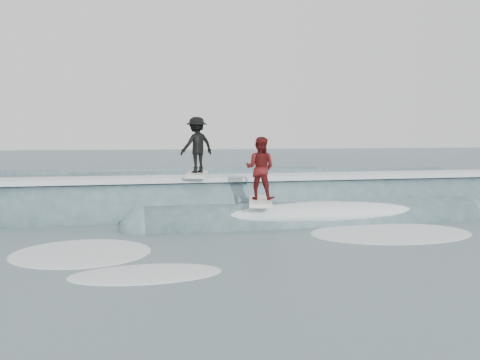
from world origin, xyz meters
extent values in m
plane|color=#3E525B|center=(0.00, 0.00, 0.00)|extent=(160.00, 160.00, 0.00)
cylinder|color=#395960|center=(0.00, 3.90, 0.00)|extent=(19.92, 2.03, 2.03)
cylinder|color=#395960|center=(1.80, 1.70, 0.00)|extent=(9.00, 1.20, 1.20)
sphere|color=#395960|center=(-2.70, 1.70, 0.00)|extent=(1.20, 1.20, 1.20)
sphere|color=#395960|center=(6.30, 1.70, 0.00)|extent=(1.20, 1.20, 1.20)
cube|color=white|center=(0.00, 3.90, 1.08)|extent=(18.00, 1.30, 0.14)
ellipsoid|color=white|center=(1.80, 1.70, 0.30)|extent=(7.60, 1.30, 0.60)
cube|color=silver|center=(-1.04, 3.90, 1.20)|extent=(0.97, 2.07, 0.10)
imported|color=black|center=(-1.04, 3.90, 2.06)|extent=(1.19, 0.96, 1.60)
cube|color=white|center=(0.24, 1.70, 0.65)|extent=(1.03, 2.07, 0.10)
imported|color=#530F0F|center=(0.24, 1.70, 1.49)|extent=(0.97, 0.91, 1.59)
ellipsoid|color=white|center=(5.54, 2.09, 0.00)|extent=(2.16, 1.47, 0.10)
ellipsoid|color=white|center=(-4.04, -0.45, 0.00)|extent=(3.27, 2.23, 0.10)
ellipsoid|color=white|center=(3.02, 0.07, 0.00)|extent=(4.37, 2.98, 0.10)
ellipsoid|color=white|center=(-2.90, -2.41, 0.00)|extent=(2.28, 1.55, 0.10)
cylinder|color=#395960|center=(5.48, 18.00, 0.00)|extent=(22.00, 0.80, 0.80)
cylinder|color=#395960|center=(-1.23, 22.00, 0.00)|extent=(22.00, 0.60, 0.60)
camera|label=1|loc=(-3.42, -11.33, 2.32)|focal=40.00mm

